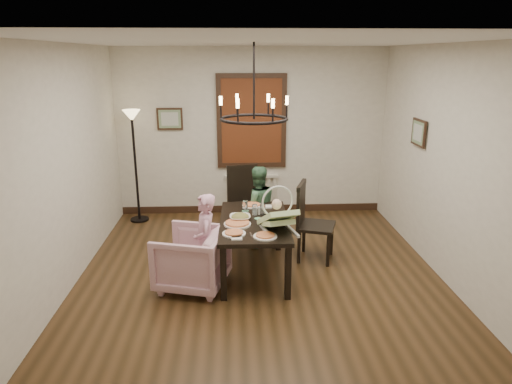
{
  "coord_description": "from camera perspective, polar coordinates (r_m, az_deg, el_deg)",
  "views": [
    {
      "loc": [
        -0.31,
        -5.14,
        2.66
      ],
      "look_at": [
        -0.04,
        0.2,
        1.05
      ],
      "focal_mm": 32.0,
      "sensor_mm": 36.0,
      "label": 1
    }
  ],
  "objects": [
    {
      "name": "room_shell",
      "position": [
        5.65,
        0.31,
        3.88
      ],
      "size": [
        4.51,
        5.0,
        2.81
      ],
      "color": "#482F18",
      "rests_on": "ground"
    },
    {
      "name": "dining_table",
      "position": [
        5.68,
        -0.24,
        -4.35
      ],
      "size": [
        0.87,
        1.51,
        0.7
      ],
      "rotation": [
        0.0,
        0.0,
        -0.02
      ],
      "color": "black",
      "rests_on": "room_shell"
    },
    {
      "name": "chair_far",
      "position": [
        6.86,
        -1.26,
        -1.26
      ],
      "size": [
        0.57,
        0.57,
        1.08
      ],
      "primitive_type": null,
      "rotation": [
        0.0,
        0.0,
        0.24
      ],
      "color": "black",
      "rests_on": "room_shell"
    },
    {
      "name": "chair_right",
      "position": [
        6.12,
        7.55,
        -3.71
      ],
      "size": [
        0.59,
        0.59,
        1.07
      ],
      "primitive_type": null,
      "rotation": [
        0.0,
        0.0,
        1.25
      ],
      "color": "black",
      "rests_on": "room_shell"
    },
    {
      "name": "armchair",
      "position": [
        5.48,
        -8.03,
        -8.27
      ],
      "size": [
        0.95,
        0.94,
        0.71
      ],
      "primitive_type": "imported",
      "rotation": [
        0.0,
        0.0,
        -1.83
      ],
      "color": "#D3A1B8",
      "rests_on": "room_shell"
    },
    {
      "name": "elderly_woman",
      "position": [
        5.4,
        -6.34,
        -7.17
      ],
      "size": [
        0.27,
        0.37,
        0.96
      ],
      "primitive_type": "imported",
      "rotation": [
        0.0,
        0.0,
        -1.46
      ],
      "color": "#D395AE",
      "rests_on": "room_shell"
    },
    {
      "name": "seated_man",
      "position": [
        6.51,
        0.16,
        -2.72
      ],
      "size": [
        0.55,
        0.47,
        0.98
      ],
      "primitive_type": "imported",
      "rotation": [
        0.0,
        0.0,
        3.36
      ],
      "color": "#406C4A",
      "rests_on": "room_shell"
    },
    {
      "name": "baby_bouncer",
      "position": [
        5.27,
        2.74,
        -2.97
      ],
      "size": [
        0.53,
        0.64,
        0.37
      ],
      "primitive_type": null,
      "rotation": [
        0.0,
        0.0,
        0.25
      ],
      "color": "#C9EBA2",
      "rests_on": "dining_table"
    },
    {
      "name": "salad_bowl",
      "position": [
        5.63,
        -2.0,
        -3.2
      ],
      "size": [
        0.31,
        0.31,
        0.08
      ],
      "primitive_type": "imported",
      "color": "white",
      "rests_on": "dining_table"
    },
    {
      "name": "pizza_platter",
      "position": [
        5.49,
        -2.34,
        -3.96
      ],
      "size": [
        0.33,
        0.33,
        0.04
      ],
      "primitive_type": "cylinder",
      "color": "tan",
      "rests_on": "dining_table"
    },
    {
      "name": "drinking_glass",
      "position": [
        5.81,
        -0.17,
        -2.25
      ],
      "size": [
        0.07,
        0.07,
        0.14
      ],
      "primitive_type": "cylinder",
      "color": "silver",
      "rests_on": "dining_table"
    },
    {
      "name": "window_blinds",
      "position": [
        7.68,
        -0.56,
        8.81
      ],
      "size": [
        1.0,
        0.03,
        1.4
      ],
      "primitive_type": "cube",
      "color": "maroon",
      "rests_on": "room_shell"
    },
    {
      "name": "radiator",
      "position": [
        7.96,
        -0.54,
        -0.11
      ],
      "size": [
        0.92,
        0.12,
        0.62
      ],
      "primitive_type": null,
      "color": "silver",
      "rests_on": "room_shell"
    },
    {
      "name": "picture_back",
      "position": [
        7.74,
        -10.72,
        8.97
      ],
      "size": [
        0.42,
        0.03,
        0.36
      ],
      "primitive_type": "cube",
      "color": "black",
      "rests_on": "room_shell"
    },
    {
      "name": "picture_right",
      "position": [
        6.62,
        19.68,
        7.0
      ],
      "size": [
        0.03,
        0.42,
        0.36
      ],
      "primitive_type": "cube",
      "rotation": [
        0.0,
        0.0,
        1.57
      ],
      "color": "black",
      "rests_on": "room_shell"
    },
    {
      "name": "floor_lamp",
      "position": [
        7.66,
        -14.81,
        2.91
      ],
      "size": [
        0.3,
        0.3,
        1.8
      ],
      "primitive_type": null,
      "color": "black",
      "rests_on": "room_shell"
    },
    {
      "name": "chandelier",
      "position": [
        5.34,
        -0.26,
        9.12
      ],
      "size": [
        0.8,
        0.8,
        0.04
      ],
      "primitive_type": "torus",
      "color": "black",
      "rests_on": "room_shell"
    }
  ]
}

